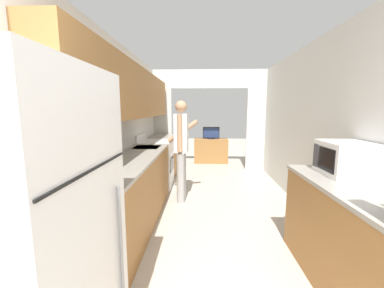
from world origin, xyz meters
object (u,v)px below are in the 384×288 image
at_px(range_oven, 156,163).
at_px(tv_cabinet, 211,151).
at_px(refrigerator, 30,242).
at_px(television, 211,133).
at_px(person, 181,148).
at_px(microwave, 345,159).

relative_size(range_oven, tv_cabinet, 1.11).
distance_m(refrigerator, television, 5.73).
xyz_separation_m(range_oven, tv_cabinet, (1.17, 2.17, -0.12)).
height_order(person, television, person).
distance_m(person, television, 2.94).
bearing_deg(person, refrigerator, 173.83).
bearing_deg(range_oven, microwave, -45.87).
distance_m(range_oven, microwave, 3.30).
bearing_deg(microwave, range_oven, 134.13).
relative_size(refrigerator, television, 3.71).
height_order(range_oven, tv_cabinet, range_oven).
bearing_deg(range_oven, tv_cabinet, 61.67).
xyz_separation_m(person, tv_cabinet, (0.60, 2.92, -0.55)).
bearing_deg(tv_cabinet, refrigerator, -101.32).
height_order(refrigerator, person, refrigerator).
height_order(person, tv_cabinet, person).
bearing_deg(microwave, tv_cabinet, 103.55).
relative_size(microwave, television, 0.97).
distance_m(refrigerator, microwave, 2.51).
distance_m(tv_cabinet, television, 0.52).
relative_size(refrigerator, range_oven, 1.65).
distance_m(refrigerator, tv_cabinet, 5.80).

